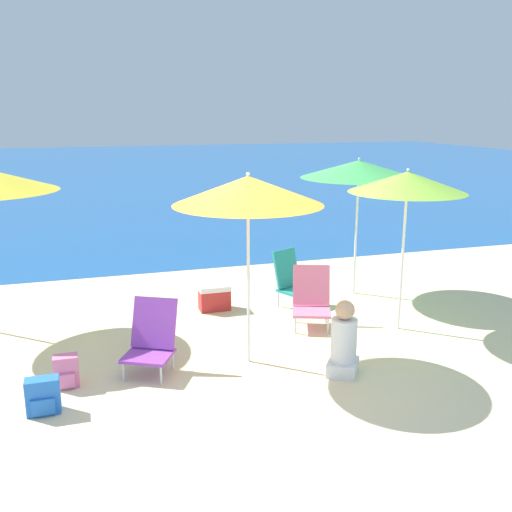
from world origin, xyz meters
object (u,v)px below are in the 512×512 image
object	(u,v)px
backpack_pink	(66,372)
cooler_box	(214,297)
beach_umbrella_lime	(407,182)
person_seated_near	(344,343)
beach_chair_purple	(151,338)
beach_umbrella_orange	(248,191)
beach_chair_pink	(311,298)
backpack_blue	(43,396)
beach_umbrella_green	(359,169)
beach_chair_teal	(291,279)

from	to	relation	value
backpack_pink	cooler_box	distance (m)	2.84
beach_umbrella_lime	person_seated_near	bearing A→B (deg)	-141.84
beach_chair_purple	cooler_box	xyz separation A→B (m)	(1.14, 1.80, -0.21)
beach_chair_purple	backpack_pink	distance (m)	0.97
beach_umbrella_lime	beach_chair_purple	bearing A→B (deg)	-174.54
person_seated_near	cooler_box	bearing A→B (deg)	144.47
beach_umbrella_orange	beach_chair_purple	distance (m)	1.98
beach_umbrella_orange	beach_chair_pink	bearing A→B (deg)	37.70
beach_chair_purple	person_seated_near	bearing A→B (deg)	8.32
backpack_pink	backpack_blue	distance (m)	0.56
backpack_pink	beach_umbrella_lime	bearing A→B (deg)	5.98
beach_umbrella_orange	beach_umbrella_green	bearing A→B (deg)	40.25
beach_umbrella_orange	beach_umbrella_green	world-z (taller)	beach_umbrella_orange
beach_chair_teal	cooler_box	distance (m)	1.19
beach_chair_purple	beach_chair_teal	bearing A→B (deg)	63.76
person_seated_near	backpack_blue	distance (m)	3.19
beach_umbrella_lime	backpack_pink	size ratio (longest dim) A/B	6.17
beach_umbrella_orange	beach_umbrella_green	size ratio (longest dim) A/B	1.02
beach_umbrella_green	person_seated_near	size ratio (longest dim) A/B	2.51
backpack_blue	cooler_box	distance (m)	3.35
beach_umbrella_green	person_seated_near	distance (m)	3.43
beach_chair_pink	beach_umbrella_orange	bearing A→B (deg)	-121.92
backpack_pink	beach_chair_pink	bearing A→B (deg)	16.26
beach_chair_pink	person_seated_near	world-z (taller)	person_seated_near
beach_chair_purple	person_seated_near	xyz separation A→B (m)	(2.04, -0.72, -0.03)
backpack_pink	person_seated_near	bearing A→B (deg)	-11.26
person_seated_near	backpack_pink	xyz separation A→B (m)	(-2.97, 0.59, -0.20)
beach_chair_purple	beach_umbrella_lime	bearing A→B (deg)	33.25
cooler_box	beach_umbrella_orange	bearing A→B (deg)	-90.77
beach_umbrella_orange	beach_chair_pink	world-z (taller)	beach_umbrella_orange
beach_chair_teal	backpack_blue	distance (m)	4.15
backpack_blue	cooler_box	xyz separation A→B (m)	(2.28, 2.45, 0.01)
beach_chair_teal	person_seated_near	bearing A→B (deg)	-121.18
beach_chair_teal	backpack_pink	size ratio (longest dim) A/B	2.41
beach_umbrella_orange	backpack_blue	world-z (taller)	beach_umbrella_orange
backpack_blue	person_seated_near	bearing A→B (deg)	-1.35
beach_chair_pink	person_seated_near	bearing A→B (deg)	-78.61
beach_umbrella_green	beach_chair_pink	size ratio (longest dim) A/B	2.71
beach_umbrella_lime	backpack_blue	world-z (taller)	beach_umbrella_lime
person_seated_near	beach_chair_teal	bearing A→B (deg)	118.69
beach_umbrella_orange	beach_chair_purple	size ratio (longest dim) A/B	2.73
beach_umbrella_orange	cooler_box	xyz separation A→B (m)	(0.03, 1.89, -1.84)
beach_umbrella_orange	beach_chair_purple	xyz separation A→B (m)	(-1.12, 0.09, -1.63)
beach_umbrella_lime	beach_umbrella_green	size ratio (longest dim) A/B	0.99
beach_umbrella_orange	cooler_box	bearing A→B (deg)	89.23
beach_chair_teal	cooler_box	bearing A→B (deg)	148.43
beach_umbrella_lime	person_seated_near	xyz separation A→B (m)	(-1.33, -1.04, -1.63)
beach_umbrella_orange	beach_umbrella_green	xyz separation A→B (m)	(2.38, 2.01, -0.02)
cooler_box	backpack_pink	bearing A→B (deg)	-137.07
cooler_box	beach_chair_purple	bearing A→B (deg)	-122.36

